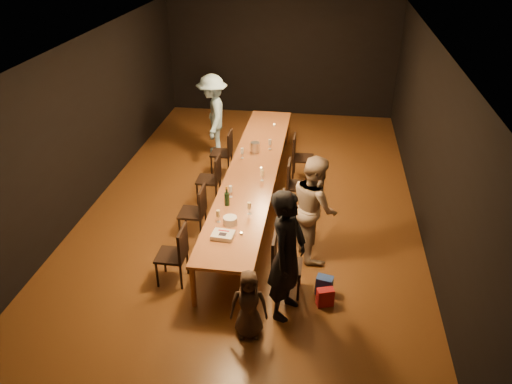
# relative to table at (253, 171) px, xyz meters

# --- Properties ---
(ground) EXTENTS (10.00, 10.00, 0.00)m
(ground) POSITION_rel_table_xyz_m (0.00, 0.00, -0.70)
(ground) COLOR #4F2613
(ground) RESTS_ON ground
(room_shell) EXTENTS (6.04, 10.04, 3.02)m
(room_shell) POSITION_rel_table_xyz_m (0.00, 0.00, 1.38)
(room_shell) COLOR black
(room_shell) RESTS_ON ground
(table) EXTENTS (0.90, 6.00, 0.75)m
(table) POSITION_rel_table_xyz_m (0.00, 0.00, 0.00)
(table) COLOR brown
(table) RESTS_ON ground
(chair_right_0) EXTENTS (0.42, 0.42, 0.93)m
(chair_right_0) POSITION_rel_table_xyz_m (0.85, -2.40, -0.24)
(chair_right_0) COLOR black
(chair_right_0) RESTS_ON ground
(chair_right_1) EXTENTS (0.42, 0.42, 0.93)m
(chair_right_1) POSITION_rel_table_xyz_m (0.85, -1.20, -0.24)
(chair_right_1) COLOR black
(chair_right_1) RESTS_ON ground
(chair_right_2) EXTENTS (0.42, 0.42, 0.93)m
(chair_right_2) POSITION_rel_table_xyz_m (0.85, 0.00, -0.24)
(chair_right_2) COLOR black
(chair_right_2) RESTS_ON ground
(chair_right_3) EXTENTS (0.42, 0.42, 0.93)m
(chair_right_3) POSITION_rel_table_xyz_m (0.85, 1.20, -0.24)
(chair_right_3) COLOR black
(chair_right_3) RESTS_ON ground
(chair_left_0) EXTENTS (0.42, 0.42, 0.93)m
(chair_left_0) POSITION_rel_table_xyz_m (-0.85, -2.40, -0.24)
(chair_left_0) COLOR black
(chair_left_0) RESTS_ON ground
(chair_left_1) EXTENTS (0.42, 0.42, 0.93)m
(chair_left_1) POSITION_rel_table_xyz_m (-0.85, -1.20, -0.24)
(chair_left_1) COLOR black
(chair_left_1) RESTS_ON ground
(chair_left_2) EXTENTS (0.42, 0.42, 0.93)m
(chair_left_2) POSITION_rel_table_xyz_m (-0.85, 0.00, -0.24)
(chair_left_2) COLOR black
(chair_left_2) RESTS_ON ground
(chair_left_3) EXTENTS (0.42, 0.42, 0.93)m
(chair_left_3) POSITION_rel_table_xyz_m (-0.85, 1.20, -0.24)
(chair_left_3) COLOR black
(chair_left_3) RESTS_ON ground
(woman_birthday) EXTENTS (0.63, 0.79, 1.89)m
(woman_birthday) POSITION_rel_table_xyz_m (0.87, -2.82, 0.24)
(woman_birthday) COLOR black
(woman_birthday) RESTS_ON ground
(woman_tan) EXTENTS (0.91, 1.01, 1.72)m
(woman_tan) POSITION_rel_table_xyz_m (1.17, -1.40, 0.16)
(woman_tan) COLOR #BCA58D
(woman_tan) RESTS_ON ground
(man_blue) EXTENTS (0.93, 1.30, 1.82)m
(man_blue) POSITION_rel_table_xyz_m (-1.23, 2.16, 0.21)
(man_blue) COLOR #9DD1F2
(man_blue) RESTS_ON ground
(child) EXTENTS (0.53, 0.39, 0.99)m
(child) POSITION_rel_table_xyz_m (0.44, -3.32, -0.20)
(child) COLOR #3F2F23
(child) RESTS_ON ground
(gift_bag_red) EXTENTS (0.26, 0.20, 0.27)m
(gift_bag_red) POSITION_rel_table_xyz_m (1.41, -2.63, -0.56)
(gift_bag_red) COLOR red
(gift_bag_red) RESTS_ON ground
(gift_bag_blue) EXTENTS (0.26, 0.20, 0.29)m
(gift_bag_blue) POSITION_rel_table_xyz_m (1.39, -2.38, -0.56)
(gift_bag_blue) COLOR #294CB3
(gift_bag_blue) RESTS_ON ground
(birthday_cake) EXTENTS (0.33, 0.27, 0.07)m
(birthday_cake) POSITION_rel_table_xyz_m (-0.10, -2.25, 0.08)
(birthday_cake) COLOR white
(birthday_cake) RESTS_ON table
(plate_stack) EXTENTS (0.28, 0.28, 0.12)m
(plate_stack) POSITION_rel_table_xyz_m (-0.06, -1.89, 0.11)
(plate_stack) COLOR white
(plate_stack) RESTS_ON table
(champagne_bottle) EXTENTS (0.10, 0.10, 0.34)m
(champagne_bottle) POSITION_rel_table_xyz_m (-0.21, -1.36, 0.22)
(champagne_bottle) COLOR black
(champagne_bottle) RESTS_ON table
(ice_bucket) EXTENTS (0.21, 0.21, 0.20)m
(ice_bucket) POSITION_rel_table_xyz_m (-0.07, 0.72, 0.15)
(ice_bucket) COLOR #BABBBF
(ice_bucket) RESTS_ON table
(wineglass_0) EXTENTS (0.06, 0.06, 0.21)m
(wineglass_0) POSITION_rel_table_xyz_m (-0.25, -1.87, 0.15)
(wineglass_0) COLOR beige
(wineglass_0) RESTS_ON table
(wineglass_1) EXTENTS (0.06, 0.06, 0.21)m
(wineglass_1) POSITION_rel_table_xyz_m (0.18, -1.57, 0.15)
(wineglass_1) COLOR beige
(wineglass_1) RESTS_ON table
(wineglass_2) EXTENTS (0.06, 0.06, 0.21)m
(wineglass_2) POSITION_rel_table_xyz_m (-0.21, -1.09, 0.15)
(wineglass_2) COLOR silver
(wineglass_2) RESTS_ON table
(wineglass_3) EXTENTS (0.06, 0.06, 0.21)m
(wineglass_3) POSITION_rel_table_xyz_m (0.23, -0.45, 0.15)
(wineglass_3) COLOR beige
(wineglass_3) RESTS_ON table
(wineglass_4) EXTENTS (0.06, 0.06, 0.21)m
(wineglass_4) POSITION_rel_table_xyz_m (-0.27, 0.40, 0.15)
(wineglass_4) COLOR silver
(wineglass_4) RESTS_ON table
(wineglass_5) EXTENTS (0.06, 0.06, 0.21)m
(wineglass_5) POSITION_rel_table_xyz_m (0.20, 0.88, 0.15)
(wineglass_5) COLOR silver
(wineglass_5) RESTS_ON table
(tealight_near) EXTENTS (0.05, 0.05, 0.03)m
(tealight_near) POSITION_rel_table_xyz_m (0.15, -2.15, 0.06)
(tealight_near) COLOR #B2B7B2
(tealight_near) RESTS_ON table
(tealight_mid) EXTENTS (0.05, 0.05, 0.03)m
(tealight_mid) POSITION_rel_table_xyz_m (0.15, -0.01, 0.06)
(tealight_mid) COLOR #B2B7B2
(tealight_mid) RESTS_ON table
(tealight_far) EXTENTS (0.05, 0.05, 0.03)m
(tealight_far) POSITION_rel_table_xyz_m (0.15, 2.13, 0.06)
(tealight_far) COLOR #B2B7B2
(tealight_far) RESTS_ON table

